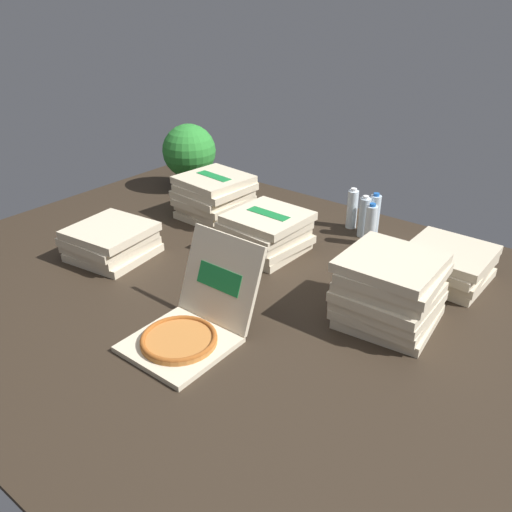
% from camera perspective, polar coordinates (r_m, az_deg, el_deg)
% --- Properties ---
extents(ground_plane, '(3.20, 2.40, 0.02)m').
position_cam_1_polar(ground_plane, '(2.37, -2.04, -3.91)').
color(ground_plane, '#2D2319').
extents(open_pizza_box, '(0.36, 0.50, 0.36)m').
position_cam_1_polar(open_pizza_box, '(2.03, -7.10, -7.29)').
color(open_pizza_box, beige).
rests_on(open_pizza_box, ground_plane).
extents(pizza_stack_left_mid, '(0.40, 0.40, 0.28)m').
position_cam_1_polar(pizza_stack_left_mid, '(2.15, 14.41, -3.69)').
color(pizza_stack_left_mid, beige).
rests_on(pizza_stack_left_mid, ground_plane).
extents(pizza_stack_right_far, '(0.41, 0.41, 0.25)m').
position_cam_1_polar(pizza_stack_right_far, '(3.07, -4.54, 6.47)').
color(pizza_stack_right_far, beige).
rests_on(pizza_stack_right_far, ground_plane).
extents(pizza_stack_left_far, '(0.40, 0.40, 0.21)m').
position_cam_1_polar(pizza_stack_left_far, '(2.66, 1.04, 2.59)').
color(pizza_stack_left_far, beige).
rests_on(pizza_stack_left_far, ground_plane).
extents(pizza_stack_center_near, '(0.41, 0.40, 0.16)m').
position_cam_1_polar(pizza_stack_center_near, '(2.71, -15.59, 1.55)').
color(pizza_stack_center_near, beige).
rests_on(pizza_stack_center_near, ground_plane).
extents(pizza_stack_center_far, '(0.38, 0.39, 0.16)m').
position_cam_1_polar(pizza_stack_center_far, '(2.56, 20.08, -0.82)').
color(pizza_stack_center_far, beige).
rests_on(pizza_stack_center_far, ground_plane).
extents(water_bottle_0, '(0.06, 0.06, 0.23)m').
position_cam_1_polar(water_bottle_0, '(2.88, 11.72, 4.19)').
color(water_bottle_0, silver).
rests_on(water_bottle_0, ground_plane).
extents(water_bottle_1, '(0.06, 0.06, 0.23)m').
position_cam_1_polar(water_bottle_1, '(2.97, 10.47, 5.08)').
color(water_bottle_1, white).
rests_on(water_bottle_1, ground_plane).
extents(water_bottle_2, '(0.06, 0.06, 0.23)m').
position_cam_1_polar(water_bottle_2, '(2.92, 12.80, 4.48)').
color(water_bottle_2, silver).
rests_on(water_bottle_2, ground_plane).
extents(water_bottle_3, '(0.06, 0.06, 0.23)m').
position_cam_1_polar(water_bottle_3, '(2.78, 12.41, 3.30)').
color(water_bottle_3, white).
rests_on(water_bottle_3, ground_plane).
extents(potted_plant, '(0.35, 0.35, 0.43)m').
position_cam_1_polar(potted_plant, '(3.51, -7.30, 11.03)').
color(potted_plant, '#513323').
rests_on(potted_plant, ground_plane).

